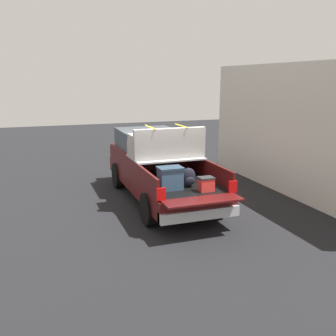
{
  "coord_description": "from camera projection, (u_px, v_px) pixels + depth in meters",
  "views": [
    {
      "loc": [
        -10.13,
        3.39,
        3.47
      ],
      "look_at": [
        -0.6,
        0.0,
        1.1
      ],
      "focal_mm": 40.69,
      "sensor_mm": 36.0,
      "label": 1
    }
  ],
  "objects": [
    {
      "name": "ground_plane",
      "position": [
        161.0,
        200.0,
        11.19
      ],
      "size": [
        40.0,
        40.0,
        0.0
      ],
      "primitive_type": "plane",
      "color": "black"
    },
    {
      "name": "pickup_truck",
      "position": [
        157.0,
        165.0,
        11.31
      ],
      "size": [
        6.05,
        2.06,
        2.23
      ],
      "color": "#470F0F",
      "rests_on": "ground_plane"
    },
    {
      "name": "building_facade",
      "position": [
        293.0,
        130.0,
        11.35
      ],
      "size": [
        8.89,
        0.36,
        3.94
      ],
      "primitive_type": "cube",
      "color": "silver",
      "rests_on": "ground_plane"
    }
  ]
}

